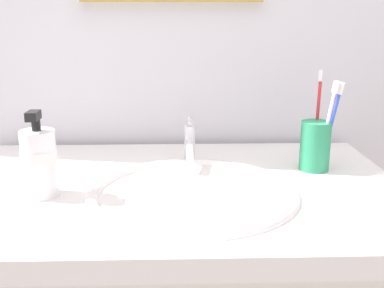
% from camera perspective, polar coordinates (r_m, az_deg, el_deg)
% --- Properties ---
extents(sink_basin, '(0.40, 0.40, 0.11)m').
position_cam_1_polar(sink_basin, '(0.92, 0.06, -8.06)').
color(sink_basin, white).
rests_on(sink_basin, vanity_counter).
extents(faucet, '(0.02, 0.14, 0.10)m').
position_cam_1_polar(faucet, '(1.07, -0.26, -0.21)').
color(faucet, silver).
rests_on(faucet, sink_basin).
extents(toothbrush_cup, '(0.06, 0.06, 0.11)m').
position_cam_1_polar(toothbrush_cup, '(1.06, 14.44, -0.21)').
color(toothbrush_cup, '#2D9966').
rests_on(toothbrush_cup, vanity_counter).
extents(toothbrush_blue, '(0.04, 0.03, 0.19)m').
position_cam_1_polar(toothbrush_blue, '(1.05, 16.36, 2.69)').
color(toothbrush_blue, blue).
rests_on(toothbrush_blue, toothbrush_cup).
extents(toothbrush_white, '(0.03, 0.03, 0.19)m').
position_cam_1_polar(toothbrush_white, '(1.04, 15.91, 2.73)').
color(toothbrush_white, white).
rests_on(toothbrush_white, toothbrush_cup).
extents(toothbrush_red, '(0.02, 0.03, 0.21)m').
position_cam_1_polar(toothbrush_red, '(1.07, 14.75, 3.68)').
color(toothbrush_red, red).
rests_on(toothbrush_red, toothbrush_cup).
extents(toothbrush_purple, '(0.05, 0.02, 0.19)m').
position_cam_1_polar(toothbrush_purple, '(1.07, 16.04, 2.93)').
color(toothbrush_purple, purple).
rests_on(toothbrush_purple, toothbrush_cup).
extents(soap_dispenser, '(0.07, 0.07, 0.16)m').
position_cam_1_polar(soap_dispenser, '(0.92, -17.74, -1.99)').
color(soap_dispenser, white).
rests_on(soap_dispenser, vanity_counter).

